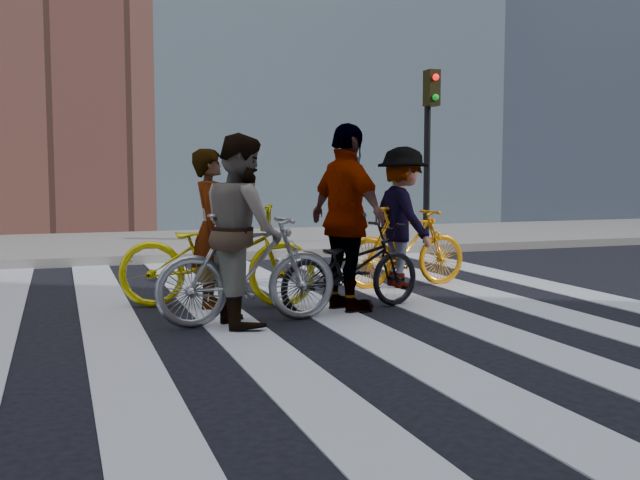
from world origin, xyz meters
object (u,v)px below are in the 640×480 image
bike_silver_mid (248,269)px  bike_dark_rear (352,267)px  rider_rear (347,218)px  bike_yellow_left (217,256)px  rider_left (212,229)px  rider_mid (243,230)px  traffic_signal (429,128)px  rider_right (402,217)px  bike_yellow_right (406,247)px

bike_silver_mid → bike_dark_rear: size_ratio=1.02×
rider_rear → bike_yellow_left: bearing=45.6°
bike_yellow_left → bike_dark_rear: 1.48m
rider_left → rider_rear: bearing=-98.6°
rider_left → rider_mid: 1.02m
bike_silver_mid → bike_dark_rear: bike_silver_mid is taller
traffic_signal → bike_silver_mid: size_ratio=1.85×
traffic_signal → bike_dark_rear: traffic_signal is taller
bike_dark_rear → rider_left: bearing=47.5°
bike_yellow_left → rider_left: size_ratio=1.24×
rider_rear → bike_dark_rear: bearing=-105.4°
bike_yellow_left → rider_mid: rider_mid is taller
rider_right → rider_mid: bearing=120.4°
traffic_signal → rider_left: 6.80m
bike_yellow_left → traffic_signal: bearing=-28.1°
bike_yellow_left → rider_left: 0.30m
bike_yellow_right → rider_right: size_ratio=0.96×
rider_right → rider_rear: (-1.27, -1.32, 0.09)m
bike_dark_rear → rider_left: (-1.35, 0.69, 0.40)m
bike_yellow_right → rider_left: bearing=100.2°
traffic_signal → rider_right: traffic_signal is taller
traffic_signal → bike_silver_mid: 7.48m
rider_left → bike_silver_mid: bearing=-152.1°
traffic_signal → rider_rear: traffic_signal is taller
bike_yellow_right → bike_dark_rear: bearing=132.9°
rider_mid → rider_right: bearing=-59.4°
bike_yellow_left → bike_silver_mid: 1.02m
bike_silver_mid → rider_mid: size_ratio=0.98×
bike_dark_rear → rider_left: size_ratio=1.03×
traffic_signal → bike_yellow_left: traffic_signal is taller
traffic_signal → rider_mid: traffic_signal is taller
rider_rear → bike_silver_mid: bearing=90.2°
bike_dark_rear → rider_right: (1.22, 1.32, 0.43)m
bike_yellow_left → bike_silver_mid: size_ratio=1.19×
bike_silver_mid → rider_mid: bearing=87.0°
bike_yellow_left → rider_mid: 1.08m
traffic_signal → rider_rear: size_ratio=1.68×
bike_yellow_left → rider_right: size_ratio=1.19×
rider_left → rider_mid: (0.10, -1.02, 0.06)m
rider_mid → rider_left: bearing=2.7°
traffic_signal → bike_yellow_right: bearing=-121.1°
bike_yellow_left → bike_silver_mid: bike_yellow_left is taller
rider_right → bike_dark_rear: bearing=134.0°
bike_yellow_left → bike_silver_mid: bearing=-154.9°
rider_right → bike_yellow_right: bearing=-93.3°
bike_yellow_right → rider_left: rider_left is taller
rider_mid → bike_dark_rear: bearing=-78.6°
bike_yellow_right → rider_rear: size_ratio=0.87×
bike_yellow_right → rider_rear: rider_rear is taller
bike_yellow_right → rider_right: bearing=86.7°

